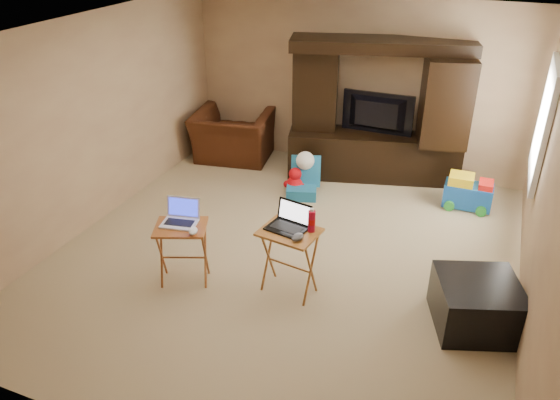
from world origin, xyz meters
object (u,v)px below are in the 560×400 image
at_px(push_toy, 468,192).
at_px(mouse_right, 298,237).
at_px(water_bottle, 312,221).
at_px(plush_toy, 295,180).
at_px(laptop_right, 286,219).
at_px(recliner, 233,136).
at_px(mouse_left, 193,231).
at_px(entertainment_center, 377,111).
at_px(child_rocker, 302,178).
at_px(ottoman, 476,304).
at_px(television, 376,115).
at_px(tray_table_left, 183,254).
at_px(tray_table_right, 289,262).
at_px(laptop_left, 179,214).

relative_size(push_toy, mouse_right, 4.22).
bearing_deg(water_bottle, plush_toy, 114.80).
bearing_deg(laptop_right, recliner, 136.30).
distance_m(push_toy, mouse_left, 3.80).
distance_m(entertainment_center, recliner, 2.27).
relative_size(child_rocker, plush_toy, 1.45).
xyz_separation_m(recliner, mouse_left, (1.16, -3.17, 0.32)).
bearing_deg(ottoman, laptop_right, -174.99).
height_order(entertainment_center, child_rocker, entertainment_center).
xyz_separation_m(television, tray_table_left, (-1.21, -3.27, -0.62)).
distance_m(recliner, water_bottle, 3.60).
height_order(tray_table_left, tray_table_right, tray_table_right).
relative_size(television, laptop_right, 2.68).
bearing_deg(recliner, push_toy, 166.08).
bearing_deg(water_bottle, tray_table_left, -165.34).
distance_m(child_rocker, tray_table_left, 2.34).
height_order(laptop_left, water_bottle, water_bottle).
xyz_separation_m(plush_toy, mouse_left, (-0.16, -2.43, 0.52)).
xyz_separation_m(child_rocker, mouse_left, (-0.28, -2.36, 0.43)).
xyz_separation_m(laptop_right, water_bottle, (0.24, 0.06, -0.01)).
distance_m(television, ottoman, 3.37).
height_order(ottoman, laptop_right, laptop_right).
height_order(child_rocker, plush_toy, child_rocker).
distance_m(tray_table_left, mouse_right, 1.29).
distance_m(recliner, tray_table_right, 3.51).
bearing_deg(mouse_left, television, 73.05).
bearing_deg(push_toy, water_bottle, -119.23).
xyz_separation_m(ottoman, tray_table_right, (-1.82, -0.18, 0.12)).
xyz_separation_m(tray_table_right, mouse_left, (-0.89, -0.33, 0.34)).
height_order(tray_table_right, water_bottle, water_bottle).
distance_m(ottoman, water_bottle, 1.73).
height_order(plush_toy, mouse_right, mouse_right).
bearing_deg(mouse_left, laptop_left, 155.56).
relative_size(child_rocker, mouse_right, 3.69).
height_order(tray_table_right, laptop_left, laptop_left).
bearing_deg(ottoman, laptop_left, -172.06).
bearing_deg(mouse_right, child_rocker, 109.01).
bearing_deg(laptop_right, mouse_left, -147.22).
bearing_deg(recliner, child_rocker, 141.42).
bearing_deg(tray_table_left, ottoman, -13.16).
bearing_deg(child_rocker, mouse_right, -88.95).
distance_m(entertainment_center, child_rocker, 1.44).
xyz_separation_m(laptop_left, laptop_right, (1.07, 0.25, 0.05)).
xyz_separation_m(plush_toy, mouse_right, (0.87, -2.23, 0.57)).
height_order(laptop_right, mouse_right, laptop_right).
height_order(entertainment_center, laptop_left, entertainment_center).
height_order(child_rocker, water_bottle, water_bottle).
xyz_separation_m(television, mouse_right, (0.01, -3.13, -0.20)).
bearing_deg(tray_table_left, mouse_left, -41.98).
height_order(entertainment_center, plush_toy, entertainment_center).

